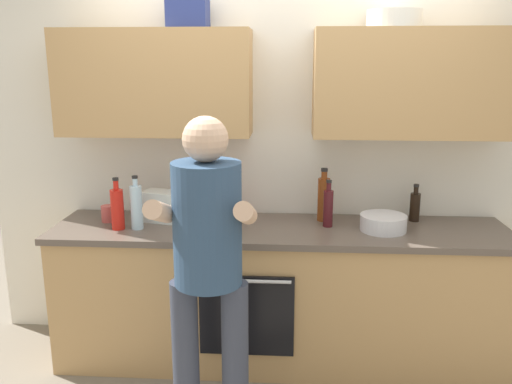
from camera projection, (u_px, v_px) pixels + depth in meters
ground_plane at (278, 357)px, 3.53m from camera, size 12.00×12.00×0.00m
back_wall_unit at (282, 126)px, 3.43m from camera, size 4.00×0.38×2.50m
counter at (279, 294)px, 3.42m from camera, size 2.84×0.67×0.90m
person_standing at (208, 254)px, 2.63m from camera, size 0.49×0.45×1.66m
bottle_water at (136, 206)px, 3.25m from camera, size 0.07×0.07×0.33m
bottle_vinegar at (324, 198)px, 3.42m from camera, size 0.08×0.08×0.35m
bottle_soy at (415, 206)px, 3.43m from camera, size 0.06×0.06×0.24m
bottle_hotsauce at (117, 208)px, 3.25m from camera, size 0.08×0.08×0.32m
bottle_wine at (328, 207)px, 3.31m from camera, size 0.06×0.06×0.30m
bottle_soda at (229, 215)px, 3.15m from camera, size 0.07×0.07×0.30m
cup_ceramic at (108, 214)px, 3.42m from camera, size 0.08×0.08×0.11m
mixing_bowl at (383, 223)px, 3.24m from camera, size 0.28×0.28×0.10m
grocery_bag_crisps at (214, 206)px, 3.37m from camera, size 0.19×0.21×0.23m
grocery_bag_produce at (162, 206)px, 3.43m from camera, size 0.26×0.20×0.20m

